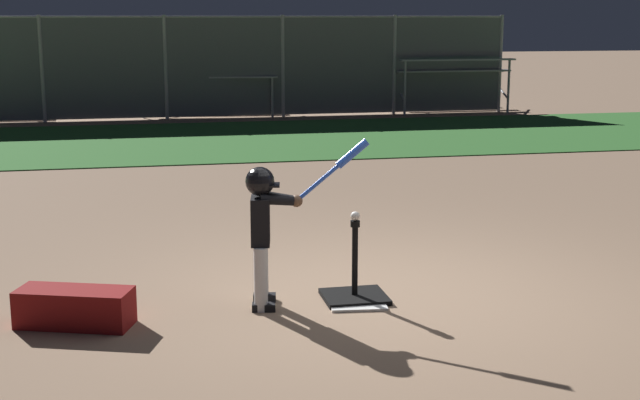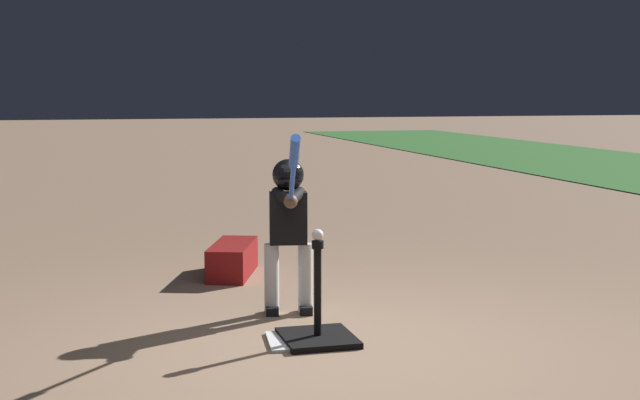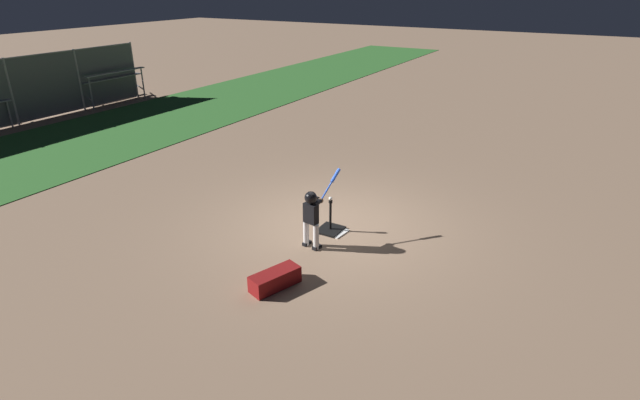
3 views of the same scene
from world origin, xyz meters
name	(u,v)px [view 2 (image 2 of 3)]	position (x,y,z in m)	size (l,w,h in m)	color
ground_plane	(336,352)	(0.00, 0.00, 0.00)	(90.00, 90.00, 0.00)	#93755B
home_plate	(303,340)	(-0.28, -0.14, 0.01)	(0.44, 0.44, 0.02)	white
batting_tee	(318,330)	(-0.27, -0.05, 0.07)	(0.51, 0.45, 0.65)	black
batter_child	(289,216)	(-0.99, -0.07, 0.71)	(0.95, 0.36, 1.33)	silver
baseball	(318,235)	(-0.27, -0.05, 0.69)	(0.07, 0.07, 0.07)	white
equipment_bag	(233,259)	(-2.44, -0.23, 0.14)	(0.84, 0.32, 0.28)	maroon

